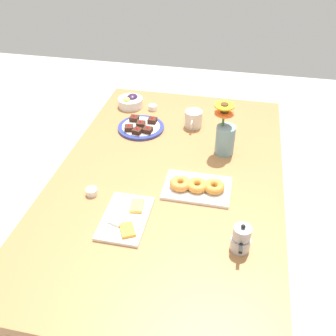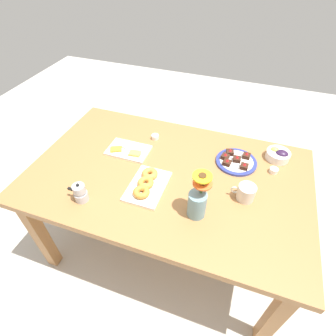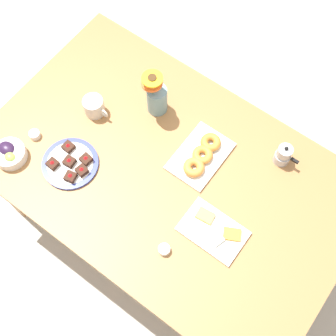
# 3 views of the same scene
# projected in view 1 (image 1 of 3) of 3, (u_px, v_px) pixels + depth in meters

# --- Properties ---
(ground_plane) EXTENTS (6.00, 6.00, 0.00)m
(ground_plane) POSITION_uv_depth(u_px,v_px,m) (168.00, 278.00, 2.11)
(ground_plane) COLOR #B7B2A8
(dining_table) EXTENTS (1.60, 1.00, 0.74)m
(dining_table) POSITION_uv_depth(u_px,v_px,m) (168.00, 190.00, 1.71)
(dining_table) COLOR #9E6B3D
(dining_table) RESTS_ON ground_plane
(coffee_mug) EXTENTS (0.13, 0.09, 0.09)m
(coffee_mug) POSITION_uv_depth(u_px,v_px,m) (193.00, 119.00, 1.97)
(coffee_mug) COLOR beige
(coffee_mug) RESTS_ON dining_table
(grape_bowl) EXTENTS (0.14, 0.14, 0.07)m
(grape_bowl) POSITION_uv_depth(u_px,v_px,m) (131.00, 102.00, 2.16)
(grape_bowl) COLOR white
(grape_bowl) RESTS_ON dining_table
(cheese_platter) EXTENTS (0.26, 0.17, 0.03)m
(cheese_platter) POSITION_uv_depth(u_px,v_px,m) (126.00, 218.00, 1.43)
(cheese_platter) COLOR white
(cheese_platter) RESTS_ON dining_table
(croissant_platter) EXTENTS (0.19, 0.28, 0.05)m
(croissant_platter) POSITION_uv_depth(u_px,v_px,m) (197.00, 187.00, 1.57)
(croissant_platter) COLOR white
(croissant_platter) RESTS_ON dining_table
(jam_cup_honey) EXTENTS (0.05, 0.05, 0.03)m
(jam_cup_honey) POSITION_uv_depth(u_px,v_px,m) (153.00, 107.00, 2.13)
(jam_cup_honey) COLOR white
(jam_cup_honey) RESTS_ON dining_table
(jam_cup_berry) EXTENTS (0.05, 0.05, 0.03)m
(jam_cup_berry) POSITION_uv_depth(u_px,v_px,m) (92.00, 192.00, 1.55)
(jam_cup_berry) COLOR white
(jam_cup_berry) RESTS_ON dining_table
(dessert_plate) EXTENTS (0.24, 0.24, 0.05)m
(dessert_plate) POSITION_uv_depth(u_px,v_px,m) (141.00, 127.00, 1.97)
(dessert_plate) COLOR navy
(dessert_plate) RESTS_ON dining_table
(flower_vase) EXTENTS (0.10, 0.11, 0.26)m
(flower_vase) POSITION_uv_depth(u_px,v_px,m) (225.00, 137.00, 1.75)
(flower_vase) COLOR #6B939E
(flower_vase) RESTS_ON dining_table
(moka_pot) EXTENTS (0.11, 0.07, 0.12)m
(moka_pot) POSITION_uv_depth(u_px,v_px,m) (241.00, 239.00, 1.30)
(moka_pot) COLOR #B7B7BC
(moka_pot) RESTS_ON dining_table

